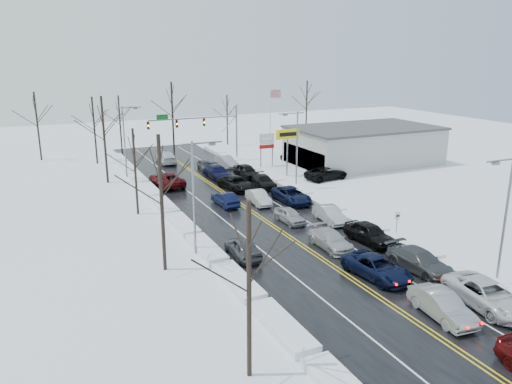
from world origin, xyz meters
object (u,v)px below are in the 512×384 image
flagpole (271,116)px  dealership_building (363,145)px  oncoming_car_0 (225,206)px  traffic_signal_mast (204,125)px  tires_plus_sign (287,137)px

flagpole → dealership_building: size_ratio=0.49×
oncoming_car_0 → dealership_building: bearing=-159.4°
traffic_signal_mast → dealership_building: 23.01m
oncoming_car_0 → tires_plus_sign: bearing=-146.0°
traffic_signal_mast → dealership_building: traffic_signal_mast is taller
flagpole → dealership_building: 15.24m
dealership_building → oncoming_car_0: 28.04m
tires_plus_sign → dealership_building: size_ratio=0.29×
flagpole → oncoming_car_0: flagpole is taller
flagpole → traffic_signal_mast: bearing=-170.3°
traffic_signal_mast → oncoming_car_0: 22.34m
tires_plus_sign → oncoming_car_0: tires_plus_sign is taller
dealership_building → oncoming_car_0: (-25.63, -11.06, -2.66)m
tires_plus_sign → flagpole: (4.67, 14.01, 0.93)m
traffic_signal_mast → flagpole: size_ratio=1.33×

